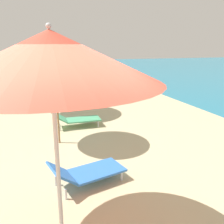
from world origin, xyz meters
TOP-DOWN VIEW (x-y plane):
  - umbrella_nearest at (0.05, -0.18)m, footprint 2.41×2.41m
  - lounger_nearest_shoreside at (0.65, 1.11)m, footprint 1.48×0.91m
  - umbrella_second at (0.37, 3.26)m, footprint 1.89×1.89m
  - lounger_second_shoreside at (1.03, 4.43)m, footprint 1.48×0.59m
  - umbrella_farthest at (0.40, 6.26)m, footprint 2.36×2.36m
  - lounger_farthest_shoreside at (1.27, 7.35)m, footprint 1.40×0.73m
  - person_walking_near at (0.81, 9.15)m, footprint 0.36×0.42m

SIDE VIEW (x-z plane):
  - lounger_nearest_shoreside at x=0.65m, z-range -0.01..0.50m
  - lounger_second_shoreside at x=1.03m, z-range 0.01..0.50m
  - lounger_farthest_shoreside at x=1.27m, z-range 0.03..0.60m
  - person_walking_near at x=0.81m, z-range 0.19..1.89m
  - umbrella_nearest at x=0.05m, z-range 1.01..3.72m
  - umbrella_second at x=0.37m, z-range 1.11..3.82m
  - umbrella_farthest at x=0.40m, z-range 1.15..4.09m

